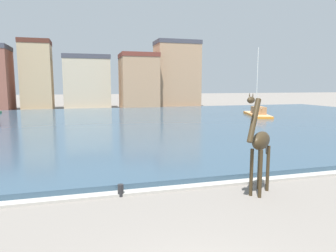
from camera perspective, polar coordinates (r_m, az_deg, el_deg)
name	(u,v)px	position (r m, az deg, el deg)	size (l,w,h in m)	color
harbor_water	(103,124)	(34.78, -11.95, 0.36)	(88.43, 44.05, 0.36)	#334C60
quay_edge_coping	(141,192)	(13.14, -5.04, -12.09)	(88.43, 0.50, 0.12)	#ADA89E
giraffe_statue	(260,143)	(12.99, 16.77, -3.06)	(2.07, 1.81, 4.21)	#382B19
sailboat_orange	(256,114)	(43.61, 16.10, 2.16)	(4.71, 9.63, 9.48)	orange
mooring_bollard	(121,190)	(12.82, -8.83, -11.77)	(0.24, 0.24, 0.50)	#232326
townhouse_tall_gabled	(37,75)	(60.74, -23.28, 8.70)	(5.32, 5.33, 12.46)	tan
townhouse_corner_house	(87,82)	(60.74, -14.87, 7.93)	(8.65, 5.59, 10.08)	#C6B293
townhouse_narrow_midrow	(139,81)	(59.89, -5.50, 8.34)	(7.03, 7.00, 10.46)	tan
townhouse_end_terrace	(177,74)	(63.28, 1.67, 9.63)	(8.80, 5.73, 13.31)	tan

